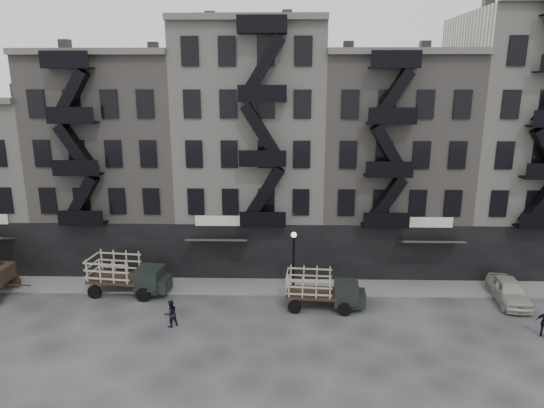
{
  "coord_description": "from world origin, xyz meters",
  "views": [
    {
      "loc": [
        2.37,
        -26.21,
        13.62
      ],
      "look_at": [
        1.6,
        4.0,
        5.72
      ],
      "focal_mm": 32.0,
      "sensor_mm": 36.0,
      "label": 1
    }
  ],
  "objects_px": {
    "stake_truck_west": "(127,272)",
    "car_east": "(509,291)",
    "stake_truck_east": "(323,287)",
    "pedestrian_mid": "(171,313)"
  },
  "relations": [
    {
      "from": "car_east",
      "to": "pedestrian_mid",
      "type": "bearing_deg",
      "value": -165.67
    },
    {
      "from": "stake_truck_east",
      "to": "pedestrian_mid",
      "type": "relative_size",
      "value": 3.06
    },
    {
      "from": "stake_truck_west",
      "to": "stake_truck_east",
      "type": "height_order",
      "value": "stake_truck_west"
    },
    {
      "from": "pedestrian_mid",
      "to": "stake_truck_east",
      "type": "bearing_deg",
      "value": 156.78
    },
    {
      "from": "stake_truck_east",
      "to": "car_east",
      "type": "relative_size",
      "value": 1.1
    },
    {
      "from": "stake_truck_west",
      "to": "car_east",
      "type": "xyz_separation_m",
      "value": [
        24.17,
        -0.59,
        -0.73
      ]
    },
    {
      "from": "stake_truck_east",
      "to": "car_east",
      "type": "distance_m",
      "value": 11.75
    },
    {
      "from": "stake_truck_west",
      "to": "pedestrian_mid",
      "type": "distance_m",
      "value": 5.69
    },
    {
      "from": "stake_truck_west",
      "to": "pedestrian_mid",
      "type": "bearing_deg",
      "value": -41.27
    },
    {
      "from": "stake_truck_west",
      "to": "car_east",
      "type": "distance_m",
      "value": 24.18
    }
  ]
}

